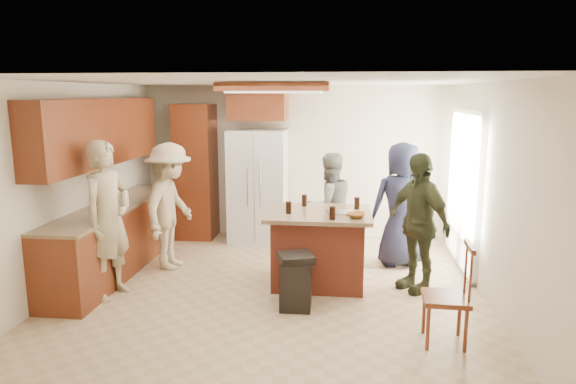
# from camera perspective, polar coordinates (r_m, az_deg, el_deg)

# --- Properties ---
(person_front_left) EXTENTS (0.66, 0.78, 1.85)m
(person_front_left) POSITION_cam_1_polar(r_m,az_deg,el_deg) (6.31, -19.35, -2.93)
(person_front_left) COLOR tan
(person_front_left) RESTS_ON ground
(person_behind_left) EXTENTS (0.89, 0.79, 1.56)m
(person_behind_left) POSITION_cam_1_polar(r_m,az_deg,el_deg) (7.30, 4.57, -1.70)
(person_behind_left) COLOR gray
(person_behind_left) RESTS_ON ground
(person_behind_right) EXTENTS (0.94, 0.71, 1.73)m
(person_behind_right) POSITION_cam_1_polar(r_m,az_deg,el_deg) (7.22, 12.49, -1.37)
(person_behind_right) COLOR #1A1D34
(person_behind_right) RESTS_ON ground
(person_side_right) EXTENTS (0.98, 1.10, 1.69)m
(person_side_right) POSITION_cam_1_polar(r_m,az_deg,el_deg) (6.36, 14.21, -3.29)
(person_side_right) COLOR #30361F
(person_side_right) RESTS_ON ground
(person_counter) EXTENTS (0.62, 1.16, 1.72)m
(person_counter) POSITION_cam_1_polar(r_m,az_deg,el_deg) (7.12, -12.96, -1.57)
(person_counter) COLOR tan
(person_counter) RESTS_ON ground
(left_cabinetry) EXTENTS (0.64, 3.00, 2.30)m
(left_cabinetry) POSITION_cam_1_polar(r_m,az_deg,el_deg) (7.17, -19.23, -1.06)
(left_cabinetry) COLOR maroon
(left_cabinetry) RESTS_ON ground
(back_wall_units) EXTENTS (1.80, 0.60, 2.45)m
(back_wall_units) POSITION_cam_1_polar(r_m,az_deg,el_deg) (8.45, -8.51, 4.08)
(back_wall_units) COLOR maroon
(back_wall_units) RESTS_ON ground
(refrigerator) EXTENTS (0.90, 0.76, 1.80)m
(refrigerator) POSITION_cam_1_polar(r_m,az_deg,el_deg) (8.28, -3.32, 0.68)
(refrigerator) COLOR white
(refrigerator) RESTS_ON ground
(kitchen_island) EXTENTS (1.28, 1.03, 0.93)m
(kitchen_island) POSITION_cam_1_polar(r_m,az_deg,el_deg) (6.46, 3.44, -6.14)
(kitchen_island) COLOR #9F3D29
(kitchen_island) RESTS_ON ground
(island_items) EXTENTS (0.97, 0.76, 0.15)m
(island_items) POSITION_cam_1_polar(r_m,az_deg,el_deg) (6.23, 5.49, -2.07)
(island_items) COLOR silver
(island_items) RESTS_ON kitchen_island
(trash_bin) EXTENTS (0.46, 0.46, 0.63)m
(trash_bin) POSITION_cam_1_polar(r_m,az_deg,el_deg) (5.77, 0.88, -9.85)
(trash_bin) COLOR black
(trash_bin) RESTS_ON ground
(spindle_chair) EXTENTS (0.43, 0.43, 0.99)m
(spindle_chair) POSITION_cam_1_polar(r_m,az_deg,el_deg) (5.19, 17.33, -11.20)
(spindle_chair) COLOR maroon
(spindle_chair) RESTS_ON ground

